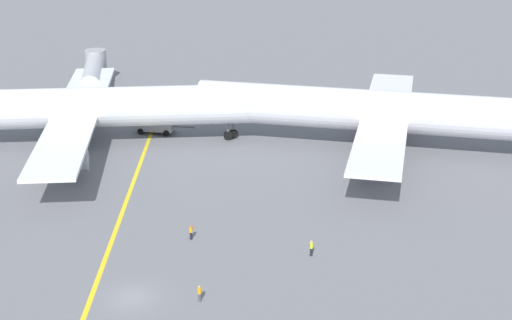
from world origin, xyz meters
The scene contains 9 objects.
ground_plane centered at (0.00, 0.00, 0.00)m, with size 600.00×600.00×0.00m, color slate.
taxiway_stripe centered at (-3.32, 10.00, 0.00)m, with size 0.50×120.00×0.01m, color yellow.
airliner_at_gate_left centered at (-9.78, 42.61, 5.28)m, with size 52.83×50.06×15.68m.
airliner_being_pushed centered at (29.32, 38.85, 5.42)m, with size 52.83×45.49×17.15m.
pushback_tug centered at (-1.23, 47.03, 1.19)m, with size 8.74×3.84×2.83m.
ground_crew_wing_walker_right centered at (5.15, 11.70, 0.85)m, with size 0.39×0.44×1.63m.
ground_crew_marshaller_foreground centered at (6.29, -0.88, 0.84)m, with size 0.36×0.47×1.62m.
ground_crew_ramp_agent_by_cones centered at (17.47, 7.38, 0.89)m, with size 0.41×0.43×1.71m.
jet_bridge centered at (-13.15, 69.34, 4.18)m, with size 5.06×19.46×5.96m.
Camera 1 is at (8.38, -62.71, 37.46)m, focal length 54.56 mm.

